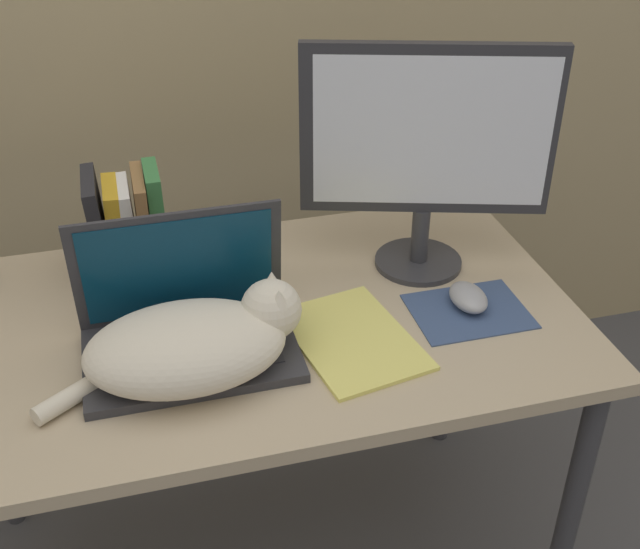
# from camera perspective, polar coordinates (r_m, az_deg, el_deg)

# --- Properties ---
(desk) EXTENTS (1.25, 0.71, 0.73)m
(desk) POSITION_cam_1_polar(r_m,az_deg,el_deg) (1.57, -5.00, -5.51)
(desk) COLOR tan
(desk) RESTS_ON ground_plane
(laptop) EXTENTS (0.37, 0.23, 0.25)m
(laptop) POSITION_cam_1_polar(r_m,az_deg,el_deg) (1.43, -9.40, -3.73)
(laptop) COLOR #2D2D33
(laptop) RESTS_ON desk
(cat) EXTENTS (0.46, 0.22, 0.15)m
(cat) POSITION_cam_1_polar(r_m,az_deg,el_deg) (1.36, -8.87, -4.84)
(cat) COLOR beige
(cat) RESTS_ON desk
(external_monitor) EXTENTS (0.47, 0.18, 0.46)m
(external_monitor) POSITION_cam_1_polar(r_m,az_deg,el_deg) (1.57, 7.63, 8.94)
(external_monitor) COLOR #333338
(external_monitor) RESTS_ON desk
(mousepad) EXTENTS (0.22, 0.17, 0.00)m
(mousepad) POSITION_cam_1_polar(r_m,az_deg,el_deg) (1.56, 10.53, -2.58)
(mousepad) COLOR #384C75
(mousepad) RESTS_ON desk
(computer_mouse) EXTENTS (0.07, 0.10, 0.04)m
(computer_mouse) POSITION_cam_1_polar(r_m,az_deg,el_deg) (1.56, 10.50, -1.60)
(computer_mouse) COLOR #99999E
(computer_mouse) RESTS_ON mousepad
(book_row) EXTENTS (0.15, 0.15, 0.22)m
(book_row) POSITION_cam_1_polar(r_m,az_deg,el_deg) (1.66, -13.54, 3.47)
(book_row) COLOR #232328
(book_row) RESTS_ON desk
(notepad) EXTENTS (0.24, 0.31, 0.01)m
(notepad) POSITION_cam_1_polar(r_m,az_deg,el_deg) (1.46, 2.33, -4.60)
(notepad) COLOR #E5DB6B
(notepad) RESTS_ON desk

